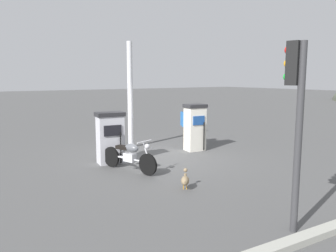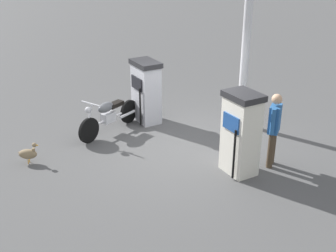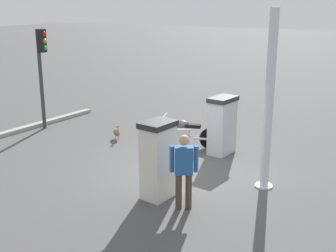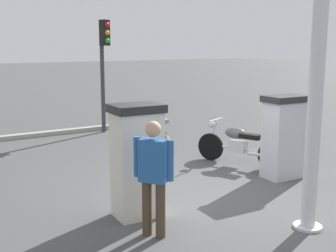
{
  "view_description": "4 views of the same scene",
  "coord_description": "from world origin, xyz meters",
  "views": [
    {
      "loc": [
        9.2,
        -5.84,
        2.65
      ],
      "look_at": [
        0.71,
        -0.16,
        1.16
      ],
      "focal_mm": 35.89,
      "sensor_mm": 36.0,
      "label": 1
    },
    {
      "loc": [
        5.37,
        6.84,
        4.29
      ],
      "look_at": [
        0.6,
        0.42,
        0.8
      ],
      "focal_mm": 45.26,
      "sensor_mm": 36.0,
      "label": 2
    },
    {
      "loc": [
        -4.87,
        9.01,
        4.05
      ],
      "look_at": [
        0.54,
        -0.1,
        1.05
      ],
      "focal_mm": 46.85,
      "sensor_mm": 36.0,
      "label": 3
    },
    {
      "loc": [
        -5.52,
        4.91,
        2.51
      ],
      "look_at": [
        0.97,
        0.21,
        1.03
      ],
      "focal_mm": 46.4,
      "sensor_mm": 36.0,
      "label": 4
    }
  ],
  "objects": [
    {
      "name": "wandering_duck",
      "position": [
        3.02,
        -1.22,
        0.23
      ],
      "size": [
        0.43,
        0.39,
        0.48
      ],
      "color": "#847051",
      "rests_on": "ground"
    },
    {
      "name": "ground_plane",
      "position": [
        0.0,
        0.0,
        0.0
      ],
      "size": [
        120.0,
        120.0,
        0.0
      ],
      "primitive_type": "plane",
      "color": "#4C4C4C"
    },
    {
      "name": "fuel_pump_far",
      "position": [
        -0.26,
        1.66,
        0.86
      ],
      "size": [
        0.66,
        0.79,
        1.69
      ],
      "color": "silver",
      "rests_on": "ground"
    },
    {
      "name": "motorcycle_near_pump",
      "position": [
        0.88,
        -1.59,
        0.46
      ],
      "size": [
        1.96,
        0.82,
        0.94
      ],
      "color": "black",
      "rests_on": "ground"
    },
    {
      "name": "fuel_pump_near",
      "position": [
        -0.26,
        -1.66,
        0.81
      ],
      "size": [
        0.66,
        0.91,
        1.59
      ],
      "color": "silver",
      "rests_on": "ground"
    },
    {
      "name": "attendant_person",
      "position": [
        -0.99,
        1.86,
        0.89
      ],
      "size": [
        0.54,
        0.37,
        1.57
      ],
      "color": "#473828",
      "rests_on": "ground"
    },
    {
      "name": "canopy_support_pole",
      "position": [
        -2.04,
        -0.03,
        1.9
      ],
      "size": [
        0.4,
        0.4,
        3.96
      ],
      "color": "silver",
      "rests_on": "ground"
    }
  ]
}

